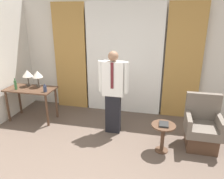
{
  "coord_description": "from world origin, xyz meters",
  "views": [
    {
      "loc": [
        0.86,
        -1.93,
        2.34
      ],
      "look_at": [
        -0.0,
        1.83,
        0.98
      ],
      "focal_mm": 35.0,
      "sensor_mm": 36.0,
      "label": 1
    }
  ],
  "objects_px": {
    "desk": "(31,94)",
    "armchair": "(202,129)",
    "table_lamp_left": "(27,74)",
    "side_table": "(163,133)",
    "table_lamp_right": "(37,75)",
    "bottle_by_lamp": "(45,89)",
    "person": "(113,90)",
    "bottle_near_edge": "(16,85)",
    "book": "(164,124)"
  },
  "relations": [
    {
      "from": "desk",
      "to": "armchair",
      "type": "xyz_separation_m",
      "value": [
        3.6,
        -0.29,
        -0.28
      ]
    },
    {
      "from": "table_lamp_left",
      "to": "side_table",
      "type": "bearing_deg",
      "value": -13.92
    },
    {
      "from": "table_lamp_right",
      "to": "side_table",
      "type": "relative_size",
      "value": 0.72
    },
    {
      "from": "bottle_by_lamp",
      "to": "person",
      "type": "relative_size",
      "value": 0.1
    },
    {
      "from": "desk",
      "to": "side_table",
      "type": "relative_size",
      "value": 2.07
    },
    {
      "from": "person",
      "to": "side_table",
      "type": "bearing_deg",
      "value": -25.42
    },
    {
      "from": "table_lamp_left",
      "to": "side_table",
      "type": "distance_m",
      "value": 3.2
    },
    {
      "from": "person",
      "to": "side_table",
      "type": "xyz_separation_m",
      "value": [
        1.0,
        -0.47,
        -0.56
      ]
    },
    {
      "from": "desk",
      "to": "table_lamp_right",
      "type": "bearing_deg",
      "value": 48.49
    },
    {
      "from": "desk",
      "to": "bottle_near_edge",
      "type": "relative_size",
      "value": 4.31
    },
    {
      "from": "person",
      "to": "bottle_by_lamp",
      "type": "bearing_deg",
      "value": 179.79
    },
    {
      "from": "person",
      "to": "side_table",
      "type": "height_order",
      "value": "person"
    },
    {
      "from": "desk",
      "to": "bottle_by_lamp",
      "type": "distance_m",
      "value": 0.5
    },
    {
      "from": "table_lamp_left",
      "to": "table_lamp_right",
      "type": "xyz_separation_m",
      "value": [
        0.25,
        0.0,
        0.0
      ]
    },
    {
      "from": "desk",
      "to": "side_table",
      "type": "xyz_separation_m",
      "value": [
        2.91,
        -0.61,
        -0.28
      ]
    },
    {
      "from": "book",
      "to": "bottle_by_lamp",
      "type": "bearing_deg",
      "value": 168.84
    },
    {
      "from": "armchair",
      "to": "side_table",
      "type": "height_order",
      "value": "armchair"
    },
    {
      "from": "bottle_near_edge",
      "to": "book",
      "type": "bearing_deg",
      "value": -8.76
    },
    {
      "from": "bottle_by_lamp",
      "to": "person",
      "type": "distance_m",
      "value": 1.48
    },
    {
      "from": "bottle_near_edge",
      "to": "book",
      "type": "relative_size",
      "value": 1.21
    },
    {
      "from": "table_lamp_left",
      "to": "person",
      "type": "xyz_separation_m",
      "value": [
        2.04,
        -0.28,
        -0.12
      ]
    },
    {
      "from": "bottle_by_lamp",
      "to": "armchair",
      "type": "distance_m",
      "value": 3.2
    },
    {
      "from": "table_lamp_left",
      "to": "person",
      "type": "height_order",
      "value": "person"
    },
    {
      "from": "bottle_by_lamp",
      "to": "book",
      "type": "bearing_deg",
      "value": -11.16
    },
    {
      "from": "desk",
      "to": "book",
      "type": "distance_m",
      "value": 2.98
    },
    {
      "from": "bottle_near_edge",
      "to": "side_table",
      "type": "bearing_deg",
      "value": -8.59
    },
    {
      "from": "armchair",
      "to": "side_table",
      "type": "distance_m",
      "value": 0.76
    },
    {
      "from": "table_lamp_left",
      "to": "bottle_by_lamp",
      "type": "distance_m",
      "value": 0.66
    },
    {
      "from": "table_lamp_left",
      "to": "desk",
      "type": "bearing_deg",
      "value": -48.49
    },
    {
      "from": "table_lamp_right",
      "to": "bottle_near_edge",
      "type": "bearing_deg",
      "value": -144.93
    },
    {
      "from": "armchair",
      "to": "book",
      "type": "height_order",
      "value": "armchair"
    },
    {
      "from": "bottle_near_edge",
      "to": "person",
      "type": "relative_size",
      "value": 0.15
    },
    {
      "from": "desk",
      "to": "person",
      "type": "distance_m",
      "value": 1.94
    },
    {
      "from": "book",
      "to": "side_table",
      "type": "bearing_deg",
      "value": 101.54
    },
    {
      "from": "table_lamp_right",
      "to": "bottle_near_edge",
      "type": "relative_size",
      "value": 1.49
    },
    {
      "from": "bottle_near_edge",
      "to": "table_lamp_left",
      "type": "bearing_deg",
      "value": 63.27
    },
    {
      "from": "bottle_by_lamp",
      "to": "bottle_near_edge",
      "type": "bearing_deg",
      "value": 179.9
    },
    {
      "from": "desk",
      "to": "table_lamp_right",
      "type": "height_order",
      "value": "table_lamp_right"
    },
    {
      "from": "table_lamp_left",
      "to": "bottle_near_edge",
      "type": "bearing_deg",
      "value": -116.73
    },
    {
      "from": "side_table",
      "to": "armchair",
      "type": "bearing_deg",
      "value": 24.7
    },
    {
      "from": "armchair",
      "to": "side_table",
      "type": "relative_size",
      "value": 1.84
    },
    {
      "from": "table_lamp_left",
      "to": "book",
      "type": "relative_size",
      "value": 1.8
    },
    {
      "from": "table_lamp_left",
      "to": "book",
      "type": "height_order",
      "value": "table_lamp_left"
    },
    {
      "from": "person",
      "to": "book",
      "type": "xyz_separation_m",
      "value": [
        1.0,
        -0.48,
        -0.38
      ]
    },
    {
      "from": "person",
      "to": "side_table",
      "type": "distance_m",
      "value": 1.24
    },
    {
      "from": "bottle_by_lamp",
      "to": "person",
      "type": "height_order",
      "value": "person"
    },
    {
      "from": "person",
      "to": "side_table",
      "type": "relative_size",
      "value": 3.21
    },
    {
      "from": "table_lamp_left",
      "to": "side_table",
      "type": "xyz_separation_m",
      "value": [
        3.04,
        -0.75,
        -0.68
      ]
    },
    {
      "from": "armchair",
      "to": "book",
      "type": "relative_size",
      "value": 4.65
    },
    {
      "from": "table_lamp_right",
      "to": "side_table",
      "type": "bearing_deg",
      "value": -15.13
    }
  ]
}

